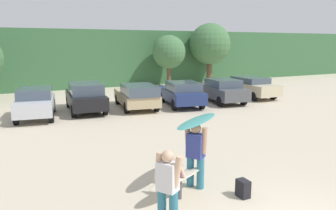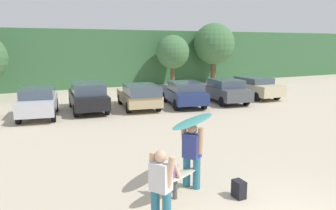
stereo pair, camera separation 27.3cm
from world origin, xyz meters
TOP-DOWN VIEW (x-y plane):
  - hillside_ridge at (0.00, 29.48)m, footprint 108.00×12.00m
  - tree_right at (7.85, 21.68)m, footprint 2.96×2.96m
  - tree_left at (12.37, 21.97)m, footprint 3.89×3.89m
  - parked_car_silver at (-3.99, 13.57)m, footprint 2.40×4.28m
  - parked_car_black at (-1.30, 14.01)m, footprint 2.21×4.55m
  - parked_car_tan at (1.60, 13.44)m, footprint 2.53×4.66m
  - parked_car_navy at (4.41, 13.07)m, footprint 2.71×4.63m
  - parked_car_dark_gray at (7.37, 13.00)m, footprint 2.35×4.49m
  - parked_car_champagne at (10.45, 13.86)m, footprint 2.02×4.84m
  - person_adult at (-0.91, 2.66)m, footprint 0.50×0.63m
  - person_child at (-1.66, 2.33)m, footprint 0.32×0.43m
  - person_companion at (-2.43, 1.28)m, footprint 0.48×0.65m
  - surfboard_teal at (-0.82, 2.76)m, footprint 2.10×1.77m
  - surfboard_cream at (-1.64, 2.34)m, footprint 1.93×1.19m
  - backpack_dropped at (-0.14, 1.62)m, footprint 0.24×0.34m

SIDE VIEW (x-z plane):
  - backpack_dropped at x=-0.14m, z-range 0.00..0.45m
  - surfboard_cream at x=-1.64m, z-range 0.45..0.60m
  - person_child at x=-1.66m, z-range 0.07..1.10m
  - parked_car_champagne at x=10.45m, z-range 0.05..1.51m
  - parked_car_tan at x=1.60m, z-range 0.05..1.55m
  - parked_car_dark_gray at x=7.37m, z-range 0.03..1.57m
  - parked_car_navy at x=4.41m, z-range 0.04..1.57m
  - parked_car_silver at x=-3.99m, z-range 0.06..1.60m
  - parked_car_black at x=-1.30m, z-range 0.04..1.69m
  - person_companion at x=-2.43m, z-range 0.11..1.80m
  - person_adult at x=-0.91m, z-range 0.11..1.88m
  - surfboard_teal at x=-0.82m, z-range 1.74..1.88m
  - hillside_ridge at x=0.00m, z-range 0.00..5.01m
  - tree_right at x=7.85m, z-range 0.78..5.35m
  - tree_left at x=12.37m, z-range 0.90..6.63m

